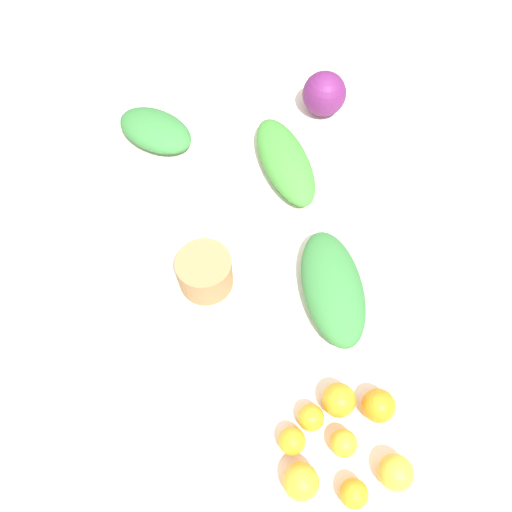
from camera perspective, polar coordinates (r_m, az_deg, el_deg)
name	(u,v)px	position (r m, az deg, el deg)	size (l,w,h in m)	color
ground_plane	(256,350)	(2.13, 0.00, -10.73)	(8.00, 8.00, 0.00)	#B2A899
dining_table	(256,274)	(1.50, 0.00, -2.07)	(1.50, 1.02, 0.78)	silver
cabbage_purple	(324,94)	(1.75, 7.73, 17.89)	(0.15, 0.15, 0.15)	#601E5B
paper_bag	(204,272)	(1.35, -5.95, -1.85)	(0.15, 0.15, 0.11)	#997047
greens_bunch_beet_tops	(155,130)	(1.70, -11.50, 13.90)	(0.27, 0.16, 0.08)	#337538
greens_bunch_chard	(284,161)	(1.58, 3.25, 10.81)	(0.36, 0.14, 0.08)	#3D8433
greens_bunch_dandelion	(332,287)	(1.35, 8.67, -3.52)	(0.35, 0.16, 0.09)	#337538
orange_0	(300,482)	(1.21, 5.04, -24.29)	(0.08, 0.08, 0.08)	orange
orange_1	(353,494)	(1.23, 10.99, -25.10)	(0.07, 0.07, 0.07)	orange
orange_2	(310,418)	(1.24, 6.18, -17.88)	(0.06, 0.06, 0.06)	orange
orange_3	(342,443)	(1.24, 9.84, -20.33)	(0.06, 0.06, 0.06)	orange
orange_4	(395,472)	(1.25, 15.56, -22.72)	(0.08, 0.08, 0.08)	#F9A833
orange_5	(291,441)	(1.23, 4.00, -20.32)	(0.06, 0.06, 0.06)	orange
orange_6	(377,406)	(1.26, 13.72, -16.27)	(0.08, 0.08, 0.08)	orange
orange_7	(338,400)	(1.25, 9.32, -15.93)	(0.08, 0.08, 0.08)	orange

